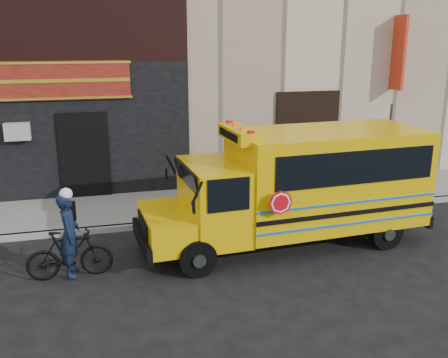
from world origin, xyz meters
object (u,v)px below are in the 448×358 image
school_bus (302,183)px  sign_pole (388,153)px  cyclist (70,237)px  bicycle (70,254)px

school_bus → sign_pole: sign_pole is taller
sign_pole → cyclist: (-8.61, -2.18, -0.81)m
school_bus → bicycle: school_bus is taller
sign_pole → bicycle: 9.00m
bicycle → cyclist: bearing=-31.7°
cyclist → school_bus: bearing=-81.3°
bicycle → cyclist: (0.03, 0.05, 0.36)m
bicycle → sign_pole: bearing=-76.7°
sign_pole → bicycle: size_ratio=1.76×
cyclist → bicycle: bearing=152.6°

